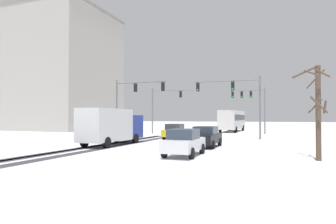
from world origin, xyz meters
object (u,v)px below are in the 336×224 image
object	(u,v)px
bus_oncoming	(232,119)
bare_tree_sidewalk_near	(317,108)
traffic_signal_near_right	(236,94)
car_yellow_cab_lead	(175,131)
traffic_signal_near_left	(133,96)
car_black_second	(206,137)
car_white_third	(184,142)
traffic_signal_far_left	(163,103)
box_truck_delivery	(112,125)
traffic_signal_far_right	(251,100)
office_building_far_left_block	(59,72)

from	to	relation	value
bus_oncoming	bare_tree_sidewalk_near	size ratio (longest dim) A/B	2.08
traffic_signal_near_right	bare_tree_sidewalk_near	distance (m)	14.37
bare_tree_sidewalk_near	bus_oncoming	bearing A→B (deg)	106.06
car_yellow_cab_lead	traffic_signal_near_left	bearing A→B (deg)	-168.24
car_black_second	car_white_third	size ratio (longest dim) A/B	1.00
traffic_signal_near_right	traffic_signal_far_left	xyz separation A→B (m)	(-11.23, 8.22, -0.24)
traffic_signal_near_left	box_truck_delivery	xyz separation A→B (m)	(1.73, -7.19, -3.01)
car_white_third	bus_oncoming	world-z (taller)	bus_oncoming
car_yellow_cab_lead	box_truck_delivery	size ratio (longest dim) A/B	0.56
traffic_signal_near_left	box_truck_delivery	world-z (taller)	traffic_signal_near_left
traffic_signal_far_left	car_black_second	distance (m)	19.45
traffic_signal_far_right	car_yellow_cab_lead	size ratio (longest dim) A/B	1.58
traffic_signal_near_right	box_truck_delivery	size ratio (longest dim) A/B	0.91
traffic_signal_near_right	traffic_signal_far_left	world-z (taller)	same
traffic_signal_far_left	car_yellow_cab_lead	size ratio (longest dim) A/B	1.58
box_truck_delivery	car_yellow_cab_lead	bearing A→B (deg)	70.88
car_white_third	box_truck_delivery	world-z (taller)	box_truck_delivery
traffic_signal_far_left	car_black_second	xyz separation A→B (m)	(9.97, -16.31, -3.61)
box_truck_delivery	traffic_signal_near_left	bearing A→B (deg)	103.53
bare_tree_sidewalk_near	car_yellow_cab_lead	bearing A→B (deg)	135.64
traffic_signal_near_left	car_yellow_cab_lead	bearing A→B (deg)	11.76
bus_oncoming	office_building_far_left_block	size ratio (longest dim) A/B	0.50
office_building_far_left_block	car_white_third	bearing A→B (deg)	-39.77
car_white_third	box_truck_delivery	size ratio (longest dim) A/B	0.56
traffic_signal_far_right	office_building_far_left_block	bearing A→B (deg)	175.46
traffic_signal_near_right	office_building_far_left_block	size ratio (longest dim) A/B	0.30
traffic_signal_far_left	car_black_second	size ratio (longest dim) A/B	1.57
traffic_signal_near_left	car_black_second	bearing A→B (deg)	-32.88
traffic_signal_near_left	office_building_far_left_block	world-z (taller)	office_building_far_left_block
traffic_signal_far_left	car_yellow_cab_lead	xyz separation A→B (m)	(4.94, -9.17, -3.61)
traffic_signal_near_left	bus_oncoming	bearing A→B (deg)	68.17
bus_oncoming	traffic_signal_near_left	bearing A→B (deg)	-111.83
traffic_signal_near_left	traffic_signal_near_right	bearing A→B (deg)	9.91
traffic_signal_near_left	bus_oncoming	world-z (taller)	traffic_signal_near_left
car_black_second	car_white_third	bearing A→B (deg)	-90.76
bare_tree_sidewalk_near	car_black_second	bearing A→B (deg)	146.15
traffic_signal_far_right	bare_tree_sidewalk_near	bearing A→B (deg)	-77.67
traffic_signal_near_right	traffic_signal_near_left	size ratio (longest dim) A/B	1.04
traffic_signal_far_left	traffic_signal_far_right	xyz separation A→B (m)	(11.75, 3.80, 0.31)
traffic_signal_near_right	traffic_signal_far_right	xyz separation A→B (m)	(0.52, 12.02, 0.07)
office_building_far_left_block	traffic_signal_near_left	bearing A→B (deg)	-34.19
traffic_signal_far_left	bare_tree_sidewalk_near	world-z (taller)	traffic_signal_far_left
traffic_signal_near_left	box_truck_delivery	bearing A→B (deg)	-76.47
traffic_signal_near_right	bus_oncoming	distance (m)	18.35
car_black_second	bus_oncoming	distance (m)	26.09
traffic_signal_near_left	office_building_far_left_block	distance (m)	30.58
traffic_signal_near_left	traffic_signal_far_right	size ratio (longest dim) A/B	1.00
bare_tree_sidewalk_near	office_building_far_left_block	xyz separation A→B (m)	(-41.52, 27.83, 8.35)
traffic_signal_far_right	car_yellow_cab_lead	bearing A→B (deg)	-117.70
traffic_signal_far_right	office_building_far_left_block	xyz separation A→B (m)	(-36.07, 2.87, 6.44)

